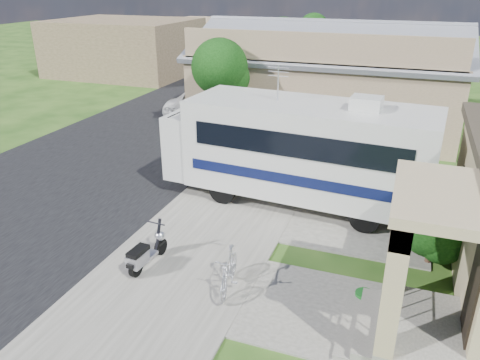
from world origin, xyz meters
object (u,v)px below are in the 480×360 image
(scooter, at_px, (146,253))
(bicycle, at_px, (229,273))
(pickup_truck, at_px, (209,101))
(van, at_px, (246,76))
(garden_hose, at_px, (364,297))
(motorhome, at_px, (299,148))
(shrub, at_px, (439,215))

(scooter, height_order, bicycle, scooter)
(pickup_truck, bearing_deg, scooter, 110.55)
(pickup_truck, distance_m, van, 6.86)
(van, xyz_separation_m, garden_hose, (10.03, -20.21, -0.78))
(scooter, distance_m, van, 21.31)
(bicycle, distance_m, garden_hose, 3.16)
(bicycle, distance_m, van, 22.04)
(van, bearing_deg, motorhome, -60.26)
(pickup_truck, bearing_deg, motorhome, 131.71)
(scooter, xyz_separation_m, bicycle, (2.29, -0.12, 0.03))
(scooter, height_order, van, van)
(motorhome, height_order, van, motorhome)
(scooter, bearing_deg, bicycle, 1.26)
(garden_hose, bearing_deg, motorhome, 120.74)
(pickup_truck, relative_size, garden_hose, 13.22)
(scooter, xyz_separation_m, van, (-4.69, 20.79, 0.41))
(shrub, distance_m, scooter, 7.39)
(pickup_truck, height_order, van, van)
(motorhome, height_order, pickup_truck, motorhome)
(motorhome, xyz_separation_m, shrub, (4.17, -2.37, -0.48))
(motorhome, relative_size, pickup_truck, 1.52)
(motorhome, height_order, bicycle, motorhome)
(shrub, height_order, van, shrub)
(pickup_truck, bearing_deg, shrub, 138.19)
(scooter, xyz_separation_m, pickup_truck, (-4.37, 13.93, 0.33))
(scooter, bearing_deg, pickup_truck, 111.74)
(van, bearing_deg, pickup_truck, -82.71)
(garden_hose, bearing_deg, van, 116.40)
(motorhome, relative_size, bicycle, 5.20)
(scooter, height_order, garden_hose, scooter)
(bicycle, height_order, garden_hose, bicycle)
(pickup_truck, relative_size, van, 0.95)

